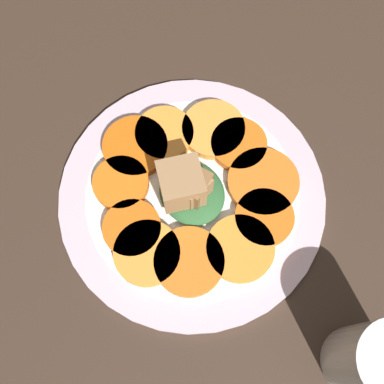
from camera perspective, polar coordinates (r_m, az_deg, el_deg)
name	(u,v)px	position (r cm, az deg, el deg)	size (l,w,h in cm)	color
table_slab	(192,201)	(55.64, 0.00, -1.06)	(120.00, 120.00, 2.00)	#38281E
plate	(192,197)	(54.20, 0.00, -0.55)	(29.92, 29.92, 1.05)	silver
carrot_slice_0	(131,227)	(52.34, -7.21, -4.15)	(6.34, 6.34, 1.22)	orange
carrot_slice_1	(147,253)	(51.48, -5.35, -7.23)	(7.10, 7.10, 1.22)	orange
carrot_slice_2	(189,262)	(51.08, -0.35, -8.25)	(7.46, 7.46, 1.22)	orange
carrot_slice_3	(240,249)	(51.61, 5.73, -6.70)	(7.30, 7.30, 1.22)	orange
carrot_slice_4	(264,218)	(52.80, 8.54, -3.05)	(6.45, 6.45, 1.22)	orange
carrot_slice_5	(263,182)	(54.11, 8.41, 1.17)	(7.97, 7.97, 1.22)	orange
carrot_slice_6	(239,145)	(55.56, 5.55, 5.60)	(6.45, 6.45, 1.22)	orange
carrot_slice_7	(213,129)	(56.20, 2.55, 7.41)	(7.30, 7.30, 1.22)	#F9953A
carrot_slice_8	(164,134)	(55.98, -3.28, 6.88)	(6.77, 6.77, 1.22)	orange
carrot_slice_9	(135,147)	(55.57, -6.73, 5.35)	(7.48, 7.48, 1.22)	#D45E12
carrot_slice_10	(121,183)	(54.06, -8.42, 1.03)	(6.25, 6.25, 1.22)	orange
center_pile	(188,187)	(51.21, -0.47, 0.57)	(7.78, 7.31, 6.07)	#2D6033
fork	(243,175)	(54.59, 6.06, 2.05)	(18.29, 4.89, 0.40)	silver
water_glass	(375,362)	(49.01, 20.85, -18.30)	(7.06, 7.06, 11.40)	silver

